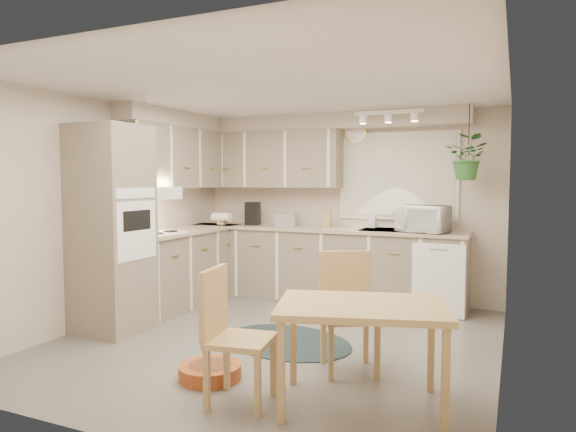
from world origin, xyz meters
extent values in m
plane|color=#605E55|center=(0.00, 0.00, 0.00)|extent=(4.20, 4.20, 0.00)
plane|color=silver|center=(0.00, 0.00, 2.40)|extent=(4.20, 4.20, 0.00)
cube|color=beige|center=(0.00, 2.10, 1.20)|extent=(4.00, 0.04, 2.40)
cube|color=beige|center=(0.00, -2.10, 1.20)|extent=(4.00, 0.04, 2.40)
cube|color=beige|center=(-2.00, 0.00, 1.20)|extent=(0.04, 4.20, 2.40)
cube|color=beige|center=(2.00, 0.00, 1.20)|extent=(0.04, 4.20, 2.40)
cube|color=gray|center=(-1.70, 0.88, 0.45)|extent=(0.60, 1.85, 0.90)
cube|color=gray|center=(-0.20, 1.80, 0.45)|extent=(3.60, 0.60, 0.90)
cube|color=tan|center=(-1.69, 0.88, 0.92)|extent=(0.64, 1.89, 0.04)
cube|color=tan|center=(-0.20, 1.79, 0.92)|extent=(3.64, 0.64, 0.04)
cube|color=gray|center=(-1.68, -0.38, 1.05)|extent=(0.65, 0.65, 2.10)
cube|color=white|center=(-1.35, -0.38, 1.05)|extent=(0.02, 0.56, 0.58)
cube|color=gray|center=(-1.82, 1.00, 1.83)|extent=(0.35, 2.00, 0.75)
cube|color=gray|center=(-1.00, 1.93, 1.83)|extent=(2.00, 0.35, 0.75)
cube|color=beige|center=(-1.85, 1.00, 2.30)|extent=(0.30, 2.00, 0.20)
cube|color=beige|center=(-0.20, 1.95, 2.30)|extent=(3.60, 0.30, 0.20)
cube|color=white|center=(-1.68, 0.30, 0.94)|extent=(0.52, 0.58, 0.02)
cube|color=white|center=(-1.70, 0.30, 1.40)|extent=(0.40, 0.60, 0.14)
cube|color=white|center=(0.70, 2.07, 1.60)|extent=(1.40, 0.02, 1.00)
cube|color=silver|center=(0.70, 2.08, 1.60)|extent=(1.50, 0.02, 1.10)
cube|color=#A1A5A9|center=(0.70, 1.80, 0.90)|extent=(0.70, 0.48, 0.10)
cube|color=white|center=(1.30, 1.49, 0.42)|extent=(0.58, 0.02, 0.83)
cube|color=white|center=(0.70, 1.55, 2.33)|extent=(0.80, 0.04, 0.04)
cylinder|color=#DCC64D|center=(0.15, 2.07, 2.18)|extent=(0.30, 0.03, 0.30)
cube|color=tan|center=(1.14, -1.05, 0.36)|extent=(1.30, 1.04, 0.71)
cube|color=tan|center=(0.36, -1.34, 0.47)|extent=(0.50, 0.50, 0.94)
cube|color=tan|center=(0.87, -0.47, 0.48)|extent=(0.61, 0.61, 0.96)
ellipsoid|color=black|center=(0.11, 0.01, 0.01)|extent=(1.57, 1.34, 0.01)
cylinder|color=#A53E21|center=(-0.07, -1.07, 0.06)|extent=(0.62, 0.62, 0.11)
imported|color=white|center=(1.09, 1.70, 1.13)|extent=(0.61, 0.42, 0.38)
imported|color=white|center=(0.42, 1.95, 0.99)|extent=(0.11, 0.22, 0.10)
imported|color=#2F6D2B|center=(1.57, 1.70, 1.75)|extent=(0.57, 0.61, 0.39)
cube|color=black|center=(-1.21, 1.80, 1.09)|extent=(0.22, 0.25, 0.31)
cube|color=#A1A5A9|center=(-0.72, 1.82, 1.02)|extent=(0.29, 0.20, 0.17)
cube|color=tan|center=(-0.16, 1.85, 1.05)|extent=(0.11, 0.11, 0.22)
camera|label=1|loc=(2.07, -4.38, 1.55)|focal=32.00mm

